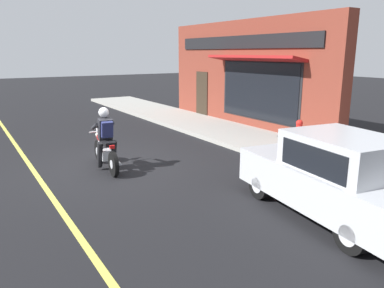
% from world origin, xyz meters
% --- Properties ---
extents(ground_plane, '(80.00, 80.00, 0.00)m').
position_xyz_m(ground_plane, '(0.00, 0.00, 0.00)').
color(ground_plane, black).
extents(sidewalk_curb, '(2.60, 22.00, 0.14)m').
position_xyz_m(sidewalk_curb, '(5.14, 3.00, 0.07)').
color(sidewalk_curb, '#9E9B93').
rests_on(sidewalk_curb, ground).
extents(lane_stripe, '(0.12, 19.80, 0.01)m').
position_xyz_m(lane_stripe, '(-1.80, 3.00, 0.00)').
color(lane_stripe, '#D1C64C').
rests_on(lane_stripe, ground).
extents(storefront_building, '(1.25, 9.61, 4.20)m').
position_xyz_m(storefront_building, '(6.67, 2.61, 2.11)').
color(storefront_building, maroon).
rests_on(storefront_building, ground).
extents(motorcycle_with_rider, '(0.59, 2.02, 1.62)m').
position_xyz_m(motorcycle_with_rider, '(-0.15, -0.14, 0.68)').
color(motorcycle_with_rider, black).
rests_on(motorcycle_with_rider, ground).
extents(car_hatchback, '(2.13, 3.96, 1.57)m').
position_xyz_m(car_hatchback, '(2.41, -5.13, 0.77)').
color(car_hatchback, black).
rests_on(car_hatchback, ground).
extents(fire_hydrant, '(0.36, 0.24, 0.88)m').
position_xyz_m(fire_hydrant, '(5.29, -1.67, 0.57)').
color(fire_hydrant, red).
rests_on(fire_hydrant, sidewalk_curb).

